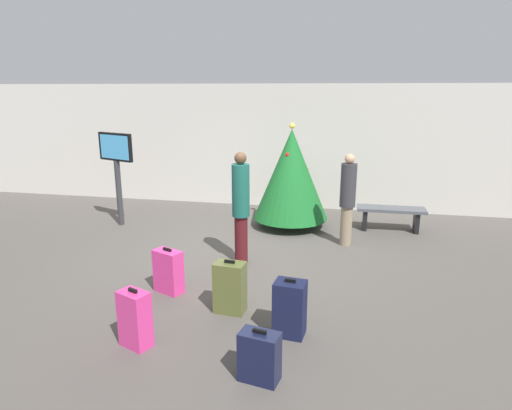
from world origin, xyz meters
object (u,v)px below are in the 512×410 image
(holiday_tree, at_px, (291,174))
(traveller_0, at_px, (348,197))
(waiting_bench, at_px, (391,214))
(suitcase_4, at_px, (230,287))
(flight_info_kiosk, at_px, (116,161))
(suitcase_1, at_px, (260,357))
(traveller_1, at_px, (241,204))
(suitcase_0, at_px, (135,319))
(suitcase_3, at_px, (290,309))
(suitcase_2, at_px, (168,271))

(holiday_tree, distance_m, traveller_0, 1.50)
(waiting_bench, distance_m, suitcase_4, 4.60)
(flight_info_kiosk, relative_size, waiting_bench, 1.44)
(holiday_tree, relative_size, suitcase_4, 3.03)
(holiday_tree, relative_size, flight_info_kiosk, 1.11)
(holiday_tree, relative_size, waiting_bench, 1.60)
(suitcase_1, bearing_deg, flight_info_kiosk, 130.79)
(flight_info_kiosk, height_order, waiting_bench, flight_info_kiosk)
(traveller_1, height_order, suitcase_4, traveller_1)
(suitcase_0, xyz_separation_m, suitcase_3, (1.66, 0.58, 0.01))
(holiday_tree, xyz_separation_m, suitcase_1, (0.34, -5.13, -0.86))
(flight_info_kiosk, distance_m, suitcase_3, 5.57)
(traveller_0, bearing_deg, suitcase_0, -120.57)
(traveller_1, distance_m, suitcase_4, 1.83)
(waiting_bench, relative_size, traveller_1, 0.73)
(traveller_1, bearing_deg, suitcase_0, -102.36)
(flight_info_kiosk, bearing_deg, traveller_0, -4.01)
(traveller_1, bearing_deg, suitcase_4, -81.45)
(flight_info_kiosk, xyz_separation_m, suitcase_0, (2.43, -4.21, -1.04))
(traveller_0, bearing_deg, waiting_bench, 50.00)
(flight_info_kiosk, height_order, traveller_0, flight_info_kiosk)
(traveller_1, distance_m, suitcase_1, 3.20)
(holiday_tree, relative_size, suitcase_0, 3.11)
(suitcase_1, relative_size, suitcase_4, 0.78)
(waiting_bench, height_order, traveller_0, traveller_0)
(suitcase_0, distance_m, suitcase_1, 1.51)
(flight_info_kiosk, distance_m, suitcase_0, 4.97)
(waiting_bench, relative_size, suitcase_2, 2.05)
(flight_info_kiosk, bearing_deg, suitcase_4, -44.68)
(waiting_bench, bearing_deg, flight_info_kiosk, -172.59)
(traveller_1, height_order, suitcase_3, traveller_1)
(suitcase_2, bearing_deg, suitcase_0, -83.02)
(traveller_0, xyz_separation_m, suitcase_4, (-1.45, -2.90, -0.57))
(traveller_1, distance_m, suitcase_2, 1.65)
(waiting_bench, xyz_separation_m, suitcase_0, (-3.18, -4.93, -0.03))
(flight_info_kiosk, relative_size, suitcase_1, 3.50)
(suitcase_0, xyz_separation_m, suitcase_2, (-0.17, 1.36, -0.02))
(flight_info_kiosk, height_order, suitcase_2, flight_info_kiosk)
(suitcase_1, xyz_separation_m, suitcase_2, (-1.65, 1.68, 0.05))
(suitcase_3, xyz_separation_m, suitcase_4, (-0.83, 0.40, 0.00))
(holiday_tree, height_order, suitcase_4, holiday_tree)
(suitcase_0, bearing_deg, suitcase_3, 19.08)
(traveller_0, relative_size, suitcase_0, 2.45)
(suitcase_3, bearing_deg, traveller_1, 117.32)
(flight_info_kiosk, xyz_separation_m, waiting_bench, (5.60, 0.73, -1.02))
(traveller_0, relative_size, suitcase_2, 2.58)
(traveller_0, bearing_deg, holiday_tree, 140.93)
(traveller_1, xyz_separation_m, suitcase_2, (-0.75, -1.30, -0.68))
(suitcase_1, distance_m, suitcase_2, 2.35)
(waiting_bench, bearing_deg, holiday_tree, -176.50)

